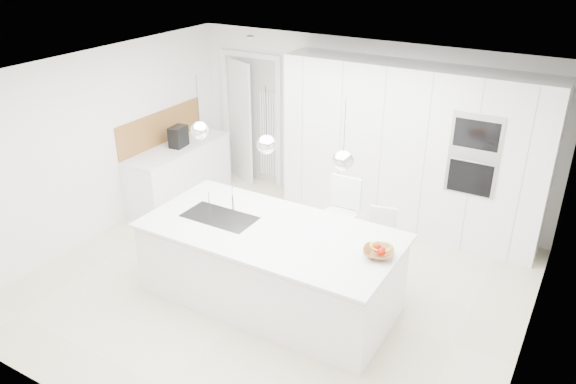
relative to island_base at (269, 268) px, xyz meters
The scene contains 27 objects.
floor 0.53m from the island_base, 108.43° to the left, with size 5.50×5.50×0.00m, color beige.
wall_back 2.92m from the island_base, 92.05° to the left, with size 5.50×5.50×0.00m, color white.
wall_left 2.98m from the island_base, behind, with size 5.00×5.00×0.00m, color white.
ceiling 2.09m from the island_base, 108.43° to the left, with size 5.50×5.50×0.00m, color white.
tall_cabinets 2.69m from the island_base, 74.36° to the left, with size 3.60×0.60×2.30m, color white.
oven_stack 2.86m from the island_base, 53.85° to the left, with size 0.62×0.04×1.05m, color #A5A5A8, non-canonical shape.
doorway_frame 3.50m from the island_base, 126.50° to the left, with size 1.11×0.08×2.13m, color white, non-canonical shape.
hallway_door 3.61m from the island_base, 130.22° to the left, with size 0.82×0.04×2.00m, color white.
radiator 3.28m from the island_base, 122.08° to the left, with size 0.32×0.04×1.40m, color white, non-canonical shape.
left_base_cabinets 2.96m from the island_base, 149.53° to the left, with size 0.60×1.80×0.86m, color white.
left_worktop 2.99m from the island_base, 149.53° to the left, with size 0.62×1.82×0.04m, color white.
oak_backsplash 3.29m from the island_base, 152.14° to the left, with size 0.02×1.80×0.50m, color olive.
island_base is the anchor object (origin of this frame).
island_worktop 0.45m from the island_base, 90.00° to the left, with size 2.84×1.40×0.04m, color white.
island_sink 0.76m from the island_base, behind, with size 0.84×0.44×0.18m, color #3F3F42, non-canonical shape.
island_tap 0.89m from the island_base, 161.57° to the left, with size 0.02×0.02×0.30m, color white.
pendant_left 1.70m from the island_base, behind, with size 0.20×0.20×0.20m, color white.
pendant_mid 1.47m from the island_base, 146.31° to the right, with size 0.20×0.20×0.20m, color white.
pendant_right 1.70m from the island_base, ahead, with size 0.20×0.20×0.20m, color white.
fruit_bowl 1.33m from the island_base, ahead, with size 0.31×0.31×0.08m, color olive.
espresso_machine 3.02m from the island_base, 148.99° to the left, with size 0.19×0.29×0.31m, color black.
bar_stool_left 1.03m from the island_base, 65.65° to the left, with size 0.40×0.56×1.21m, color white, non-canonical shape.
bar_stool_right 1.28m from the island_base, 42.94° to the left, with size 0.33×0.45×0.99m, color white, non-canonical shape.
apple_a 1.32m from the island_base, ahead, with size 0.09×0.09×0.09m, color red.
apple_b 1.38m from the island_base, ahead, with size 0.08×0.08×0.08m, color red.
apple_c 1.38m from the island_base, ahead, with size 0.08×0.08×0.08m, color red.
banana_bunch 1.38m from the island_base, ahead, with size 0.23×0.23×0.03m, color yellow.
Camera 1 is at (2.96, -4.77, 3.88)m, focal length 35.00 mm.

